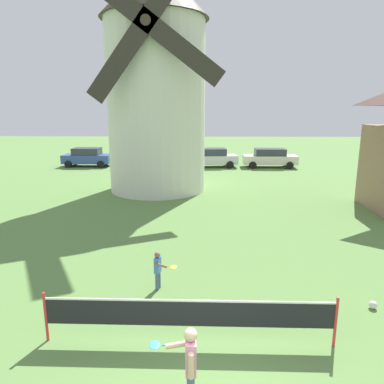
{
  "coord_description": "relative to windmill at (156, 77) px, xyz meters",
  "views": [
    {
      "loc": [
        -0.03,
        -4.56,
        4.75
      ],
      "look_at": [
        -0.3,
        4.03,
        2.77
      ],
      "focal_mm": 33.73,
      "sensor_mm": 36.0,
      "label": 1
    }
  ],
  "objects": [
    {
      "name": "parked_car_blue",
      "position": [
        -7.12,
        8.86,
        -5.69
      ],
      "size": [
        3.98,
        1.89,
        1.56
      ],
      "color": "#334C99",
      "rests_on": "ground_plane"
    },
    {
      "name": "windmill",
      "position": [
        0.0,
        0.0,
        0.0
      ],
      "size": [
        7.55,
        6.35,
        12.61
      ],
      "color": "silver",
      "rests_on": "ground_plane"
    },
    {
      "name": "parked_car_cream",
      "position": [
        8.25,
        8.82,
        -5.69
      ],
      "size": [
        4.41,
        1.91,
        1.56
      ],
      "color": "silver",
      "rests_on": "ground_plane"
    },
    {
      "name": "parked_car_red",
      "position": [
        -1.88,
        8.96,
        -5.69
      ],
      "size": [
        3.95,
        1.91,
        1.56
      ],
      "color": "red",
      "rests_on": "ground_plane"
    },
    {
      "name": "tennis_net",
      "position": [
        2.45,
        -14.64,
        -5.81
      ],
      "size": [
        6.0,
        0.06,
        1.1
      ],
      "color": "red",
      "rests_on": "ground_plane"
    },
    {
      "name": "player_far",
      "position": [
        1.55,
        -12.35,
        -5.9
      ],
      "size": [
        0.65,
        0.57,
        1.06
      ],
      "color": "slate",
      "rests_on": "ground_plane"
    },
    {
      "name": "stray_ball",
      "position": [
        6.88,
        -13.16,
        -6.4
      ],
      "size": [
        0.19,
        0.19,
        0.19
      ],
      "primitive_type": "sphere",
      "color": "silver",
      "rests_on": "ground_plane"
    },
    {
      "name": "parked_car_silver",
      "position": [
        3.36,
        8.81,
        -5.69
      ],
      "size": [
        4.49,
        2.22,
        1.56
      ],
      "color": "silver",
      "rests_on": "ground_plane"
    },
    {
      "name": "player_near",
      "position": [
        2.52,
        -16.24,
        -5.71
      ],
      "size": [
        0.79,
        0.51,
        1.41
      ],
      "color": "slate",
      "rests_on": "ground_plane"
    }
  ]
}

